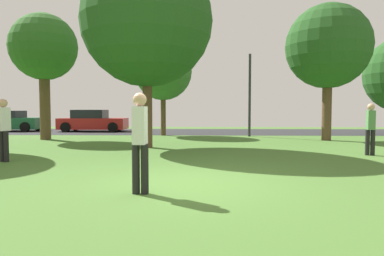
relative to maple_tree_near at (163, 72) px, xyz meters
The scene contains 12 objects.
ground_plane 13.49m from the maple_tree_near, 81.78° to the right, with size 44.00×44.00×0.00m, color #47702D.
road_strip 5.14m from the maple_tree_near, 59.41° to the left, with size 44.00×6.40×0.01m, color #28282B.
maple_tree_near is the anchor object (origin of this frame).
oak_tree_left 6.41m from the maple_tree_near, 89.24° to the right, with size 5.09×5.09×7.47m.
maple_tree_far 8.76m from the maple_tree_near, 19.53° to the right, with size 4.00×4.00×6.50m.
birch_tree_lone 6.30m from the maple_tree_near, 152.67° to the right, with size 3.24×3.24×6.18m.
person_thrower 11.73m from the maple_tree_near, 47.26° to the right, with size 0.30×0.36×1.70m.
person_bystander 14.11m from the maple_tree_near, 85.33° to the right, with size 0.30×0.33×1.82m.
person_walking 11.03m from the maple_tree_near, 108.86° to the right, with size 0.32×0.38×1.81m.
parked_car_green 11.88m from the maple_tree_near, 162.07° to the left, with size 4.29×2.00×1.39m.
parked_car_red 6.91m from the maple_tree_near, 146.15° to the left, with size 4.42×2.03×1.45m.
street_lamp_post 5.05m from the maple_tree_near, ahead, with size 0.14×0.14×4.50m, color #2D2D33.
Camera 1 is at (0.39, -7.21, 1.54)m, focal length 32.99 mm.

